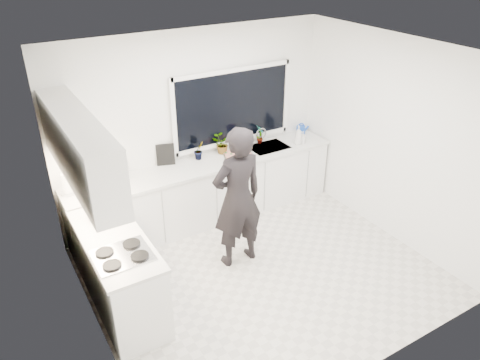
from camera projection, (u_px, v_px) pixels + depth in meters
floor at (262, 273)px, 5.86m from camera, size 4.00×3.50×0.02m
wall_back at (195, 127)px, 6.54m from camera, size 4.00×0.02×2.70m
wall_left at (83, 230)px, 4.30m from camera, size 0.02×3.50×2.70m
wall_right at (392, 140)px, 6.13m from camera, size 0.02×3.50×2.70m
ceiling at (268, 54)px, 4.57m from camera, size 4.00×3.50×0.02m
window at (233, 107)px, 6.69m from camera, size 1.80×0.02×1.00m
base_cabinets_back at (207, 193)px, 6.74m from camera, size 3.92×0.58×0.88m
base_cabinets_left at (119, 274)px, 5.15m from camera, size 0.58×1.60×0.88m
countertop_back at (206, 164)px, 6.51m from camera, size 3.94×0.62×0.04m
countertop_left at (114, 239)px, 4.93m from camera, size 0.62×1.60×0.04m
upper_cabinets at (79, 148)px, 4.69m from camera, size 0.34×2.10×0.70m
sink at (268, 150)px, 7.01m from camera, size 0.58×0.42×0.14m
faucet at (261, 136)px, 7.09m from camera, size 0.03×0.03×0.22m
stovetop at (122, 255)px, 4.64m from camera, size 0.56×0.48×0.03m
person at (238, 198)px, 5.65m from camera, size 0.67×0.44×1.84m
pizza_tray at (238, 155)px, 6.71m from camera, size 0.50×0.43×0.03m
pizza at (238, 154)px, 6.70m from camera, size 0.45×0.39×0.01m
watering_can at (301, 130)px, 7.41m from camera, size 0.18×0.18×0.13m
paper_towel_roll at (67, 185)px, 5.68m from camera, size 0.14×0.14×0.26m
knife_block at (108, 175)px, 5.96m from camera, size 0.16×0.14×0.22m
utensil_crock at (93, 214)px, 5.19m from camera, size 0.17×0.17×0.16m
picture_frame_large at (115, 167)px, 6.08m from camera, size 0.22×0.03×0.28m
picture_frame_small at (165, 154)px, 6.40m from camera, size 0.24×0.10×0.30m
herb_plants at (229, 142)px, 6.77m from camera, size 1.20×0.31×0.31m
soap_bottles at (300, 136)px, 7.02m from camera, size 0.22×0.15×0.29m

